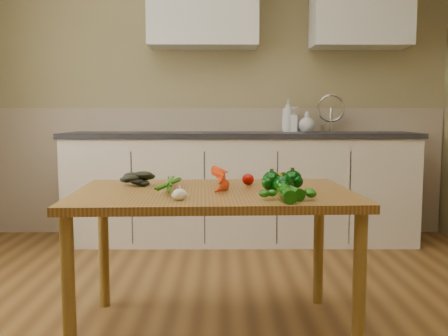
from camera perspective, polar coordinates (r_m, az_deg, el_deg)
name	(u,v)px	position (r m, az deg, el deg)	size (l,w,h in m)	color
room	(208,64)	(2.09, -1.80, 11.81)	(4.04, 5.04, 2.64)	brown
counter_run	(241,186)	(4.13, 1.95, -2.05)	(2.84, 0.64, 1.14)	beige
upper_cabinets	(277,4)	(4.34, 6.12, 18.12)	(2.15, 0.35, 0.70)	silver
table	(214,207)	(2.34, -1.21, -4.45)	(1.32, 0.88, 0.69)	olive
soap_bottle_a	(288,116)	(4.28, 7.32, 5.96)	(0.10, 0.11, 0.27)	silver
soap_bottle_b	(293,119)	(4.28, 7.86, 5.54)	(0.10, 0.10, 0.21)	silver
soap_bottle_c	(307,122)	(4.21, 9.46, 5.22)	(0.13, 0.13, 0.17)	silver
carrot_bunch	(205,183)	(2.37, -2.24, -1.69)	(0.24, 0.18, 0.06)	red
leafy_greens	(135,176)	(2.55, -10.10, -0.90)	(0.18, 0.17, 0.09)	black
garlic_bulb	(179,195)	(2.06, -5.11, -3.04)	(0.06, 0.06, 0.05)	silver
pepper_a	(272,182)	(2.31, 5.47, -1.55)	(0.09, 0.09, 0.09)	#023104
pepper_b	(293,180)	(2.38, 7.84, -1.37)	(0.09, 0.09, 0.09)	#023104
pepper_c	(283,184)	(2.26, 6.79, -1.85)	(0.08, 0.08, 0.08)	#023104
tomato_a	(248,179)	(2.52, 2.77, -1.30)	(0.06, 0.06, 0.06)	#910802
tomato_b	(271,180)	(2.50, 5.35, -1.34)	(0.07, 0.07, 0.06)	#D54805
tomato_c	(278,179)	(2.51, 6.22, -1.24)	(0.07, 0.07, 0.07)	#D54805
zucchini_a	(291,192)	(2.13, 7.66, -2.74)	(0.05, 0.05, 0.17)	#0E4707
zucchini_b	(288,194)	(2.07, 7.29, -2.93)	(0.06, 0.06, 0.19)	#0E4707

